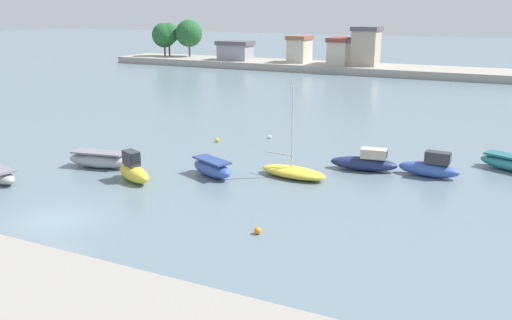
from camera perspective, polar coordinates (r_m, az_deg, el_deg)
The scene contains 12 objects.
ground_plane at distance 30.57m, azimuth -20.82°, elevation -6.11°, with size 400.00×400.00×0.00m, color slate.
moored_boat_1 at distance 39.34m, azimuth -16.39°, elevation 0.04°, with size 5.00×2.38×1.17m.
moored_boat_2 at distance 35.62m, azimuth -12.98°, elevation -1.14°, with size 3.59×2.58×2.00m.
moored_boat_3 at distance 35.87m, azimuth -4.74°, elevation -0.87°, with size 3.95×2.76×1.18m.
moored_boat_4 at distance 35.66m, azimuth 4.01°, elevation -1.27°, with size 4.87×2.39×6.16m.
moored_boat_5 at distance 37.83m, azimuth 11.62°, elevation -0.21°, with size 4.76×2.02×1.59m.
moored_boat_6 at distance 37.54m, azimuth 18.15°, elevation -0.76°, with size 4.07×1.53×1.77m.
moored_boat_7 at distance 41.13m, azimuth 25.50°, elevation -0.30°, with size 4.36×2.94×1.06m.
mooring_buoy_0 at distance 26.95m, azimuth 0.19°, elevation -7.57°, with size 0.37×0.37×0.37m, color orange.
mooring_buoy_1 at distance 46.20m, azimuth 1.47°, elevation 2.50°, with size 0.30×0.30×0.30m, color white.
mooring_buoy_2 at distance 45.09m, azimuth -4.18°, elevation 2.15°, with size 0.35×0.35×0.35m, color yellow.
distant_shoreline at distance 95.45m, azimuth 11.86°, elevation 10.70°, with size 103.20×10.43×8.55m.
Camera 1 is at (21.13, -19.17, 10.99)m, focal length 37.36 mm.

